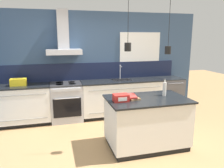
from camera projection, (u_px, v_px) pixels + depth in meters
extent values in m
plane|color=#A87F51|center=(115.00, 149.00, 3.93)|extent=(16.00, 16.00, 0.00)
cube|color=#354C6B|center=(94.00, 64.00, 5.57)|extent=(5.60, 0.06, 2.60)
cube|color=#141C38|center=(94.00, 71.00, 5.57)|extent=(4.42, 0.02, 0.43)
cube|color=white|center=(140.00, 51.00, 5.78)|extent=(1.12, 0.01, 0.96)
cube|color=black|center=(140.00, 51.00, 5.79)|extent=(1.04, 0.01, 0.88)
cube|color=#B5B5BA|center=(64.00, 52.00, 5.07)|extent=(0.80, 0.46, 0.12)
cube|color=#B5B5BA|center=(63.00, 29.00, 5.05)|extent=(0.26, 0.20, 0.90)
cylinder|color=black|center=(128.00, 20.00, 3.48)|extent=(0.01, 0.01, 0.72)
cylinder|color=black|center=(128.00, 47.00, 3.57)|extent=(0.11, 0.11, 0.14)
sphere|color=#F9D18C|center=(128.00, 47.00, 3.57)|extent=(0.06, 0.06, 0.06)
cylinder|color=black|center=(169.00, 23.00, 3.75)|extent=(0.01, 0.01, 0.78)
cylinder|color=black|center=(168.00, 50.00, 3.84)|extent=(0.11, 0.11, 0.14)
sphere|color=#F9D18C|center=(168.00, 50.00, 3.84)|extent=(0.06, 0.06, 0.06)
cube|color=black|center=(24.00, 121.00, 5.10)|extent=(1.21, 0.56, 0.09)
cube|color=white|center=(22.00, 104.00, 4.98)|extent=(1.25, 0.62, 0.79)
cube|color=gray|center=(19.00, 96.00, 4.63)|extent=(1.10, 0.01, 0.01)
cube|color=gray|center=(21.00, 120.00, 4.74)|extent=(1.10, 0.01, 0.01)
cube|color=black|center=(20.00, 86.00, 4.89)|extent=(1.28, 0.64, 0.03)
cube|color=black|center=(122.00, 112.00, 5.71)|extent=(2.00, 0.56, 0.09)
cube|color=white|center=(122.00, 96.00, 5.59)|extent=(2.06, 0.62, 0.79)
cube|color=gray|center=(126.00, 89.00, 5.24)|extent=(1.82, 0.01, 0.01)
cube|color=gray|center=(126.00, 111.00, 5.35)|extent=(1.82, 0.01, 0.01)
cube|color=black|center=(122.00, 81.00, 5.50)|extent=(2.09, 0.64, 0.03)
cube|color=#262628|center=(122.00, 80.00, 5.55)|extent=(0.48, 0.34, 0.01)
cylinder|color=#B5B5BA|center=(120.00, 72.00, 5.63)|extent=(0.02, 0.02, 0.35)
sphere|color=#B5B5BA|center=(120.00, 65.00, 5.60)|extent=(0.03, 0.03, 0.03)
cylinder|color=#B5B5BA|center=(121.00, 67.00, 5.55)|extent=(0.02, 0.12, 0.02)
cube|color=#B5B5BA|center=(66.00, 102.00, 5.24)|extent=(0.73, 0.62, 0.87)
cube|color=black|center=(67.00, 108.00, 4.95)|extent=(0.63, 0.02, 0.44)
cylinder|color=#B5B5BA|center=(67.00, 98.00, 4.88)|extent=(0.55, 0.02, 0.02)
cube|color=#B5B5BA|center=(67.00, 90.00, 4.86)|extent=(0.63, 0.02, 0.07)
cube|color=#2D2D30|center=(66.00, 84.00, 5.15)|extent=(0.73, 0.60, 0.04)
cylinder|color=black|center=(59.00, 83.00, 5.21)|extent=(0.17, 0.17, 0.00)
cylinder|color=black|center=(71.00, 82.00, 5.28)|extent=(0.17, 0.17, 0.00)
cylinder|color=black|center=(59.00, 85.00, 5.01)|extent=(0.17, 0.17, 0.00)
cylinder|color=black|center=(72.00, 84.00, 5.08)|extent=(0.17, 0.17, 0.00)
cube|color=#4C4C51|center=(169.00, 94.00, 5.94)|extent=(0.60, 0.62, 0.89)
cube|color=black|center=(170.00, 78.00, 5.84)|extent=(0.60, 0.62, 0.02)
cylinder|color=#4C4C51|center=(176.00, 83.00, 5.55)|extent=(0.45, 0.02, 0.02)
cube|color=black|center=(146.00, 143.00, 4.06)|extent=(1.33, 0.83, 0.09)
cube|color=white|center=(147.00, 121.00, 3.96)|extent=(1.39, 0.87, 0.79)
cube|color=black|center=(147.00, 99.00, 3.88)|extent=(1.44, 0.92, 0.03)
cylinder|color=silver|center=(164.00, 89.00, 4.03)|extent=(0.07, 0.07, 0.25)
cylinder|color=silver|center=(165.00, 81.00, 4.00)|extent=(0.03, 0.03, 0.06)
cylinder|color=#262628|center=(165.00, 79.00, 3.99)|extent=(0.03, 0.03, 0.01)
cube|color=olive|center=(132.00, 98.00, 3.84)|extent=(0.23, 0.31, 0.03)
cube|color=#B2332D|center=(131.00, 96.00, 3.85)|extent=(0.22, 0.34, 0.03)
cube|color=red|center=(121.00, 98.00, 3.68)|extent=(0.25, 0.19, 0.12)
cube|color=white|center=(123.00, 99.00, 3.59)|extent=(0.15, 0.01, 0.06)
cube|color=gold|center=(18.00, 82.00, 4.87)|extent=(0.34, 0.18, 0.16)
cylinder|color=black|center=(18.00, 78.00, 4.84)|extent=(0.20, 0.02, 0.02)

